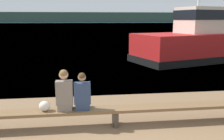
# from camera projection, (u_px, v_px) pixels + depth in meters

# --- Properties ---
(water_surface) EXTENTS (240.00, 240.00, 0.00)m
(water_surface) POSITION_uv_depth(u_px,v_px,m) (81.00, 24.00, 125.38)
(water_surface) COLOR #386084
(water_surface) RESTS_ON ground
(far_shoreline) EXTENTS (600.00, 12.00, 7.38)m
(far_shoreline) POSITION_uv_depth(u_px,v_px,m) (81.00, 17.00, 190.81)
(far_shoreline) COLOR #2D3D2D
(far_shoreline) RESTS_ON ground
(bench_main) EXTENTS (8.60, 0.45, 0.46)m
(bench_main) POSITION_uv_depth(u_px,v_px,m) (115.00, 111.00, 6.26)
(bench_main) COLOR brown
(bench_main) RESTS_ON ground
(person_left) EXTENTS (0.40, 0.38, 1.02)m
(person_left) POSITION_uv_depth(u_px,v_px,m) (64.00, 92.00, 6.00)
(person_left) COLOR #70665B
(person_left) RESTS_ON bench_main
(person_right) EXTENTS (0.40, 0.37, 0.93)m
(person_right) POSITION_uv_depth(u_px,v_px,m) (82.00, 94.00, 6.07)
(person_right) COLOR navy
(person_right) RESTS_ON bench_main
(shopping_bag) EXTENTS (0.27, 0.23, 0.25)m
(shopping_bag) POSITION_uv_depth(u_px,v_px,m) (45.00, 106.00, 6.02)
(shopping_bag) COLOR beige
(shopping_bag) RESTS_ON bench_main
(tugboat_red) EXTENTS (8.56, 5.70, 6.40)m
(tugboat_red) POSITION_uv_depth(u_px,v_px,m) (195.00, 44.00, 16.00)
(tugboat_red) COLOR #A81919
(tugboat_red) RESTS_ON water_surface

